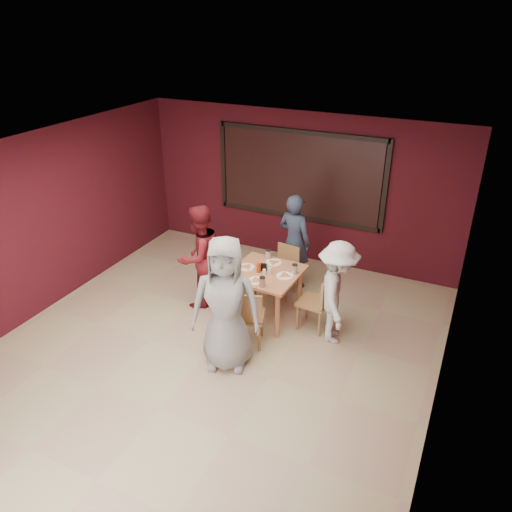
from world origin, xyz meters
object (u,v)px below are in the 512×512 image
at_px(chair_left, 225,276).
at_px(diner_front, 226,304).
at_px(diner_right, 337,293).
at_px(chair_front, 247,315).
at_px(diner_back, 294,241).
at_px(dining_table, 265,277).
at_px(chair_right, 319,300).
at_px(diner_left, 199,256).
at_px(chair_back, 285,267).

distance_m(chair_left, diner_front, 1.54).
bearing_deg(diner_right, chair_front, 105.80).
bearing_deg(diner_right, diner_back, 24.73).
relative_size(dining_table, diner_back, 0.63).
height_order(dining_table, chair_right, dining_table).
bearing_deg(diner_right, diner_left, 71.46).
bearing_deg(dining_table, diner_left, -176.31).
relative_size(chair_back, chair_right, 0.94).
height_order(dining_table, diner_left, diner_left).
xyz_separation_m(chair_front, chair_back, (-0.09, 1.62, -0.04)).
bearing_deg(chair_left, chair_back, 47.45).
bearing_deg(chair_front, diner_back, 91.83).
relative_size(dining_table, diner_left, 0.62).
bearing_deg(diner_back, chair_right, 140.35).
xyz_separation_m(dining_table, chair_left, (-0.72, 0.03, -0.16)).
xyz_separation_m(chair_left, diner_right, (1.87, -0.12, 0.24)).
bearing_deg(diner_back, chair_back, 97.54).
xyz_separation_m(chair_front, chair_left, (-0.81, 0.84, 0.02)).
height_order(dining_table, diner_back, diner_back).
height_order(diner_left, diner_right, diner_left).
bearing_deg(diner_left, chair_back, 144.16).
relative_size(dining_table, chair_left, 1.11).
height_order(chair_back, diner_left, diner_left).
bearing_deg(diner_back, dining_table, 101.63).
distance_m(chair_back, diner_back, 0.48).
bearing_deg(diner_right, chair_back, 34.03).
distance_m(chair_front, diner_right, 1.31).
relative_size(chair_front, chair_right, 1.02).
xyz_separation_m(dining_table, diner_back, (0.03, 1.13, 0.14)).
relative_size(diner_back, diner_right, 1.08).
bearing_deg(diner_back, diner_right, 145.91).
xyz_separation_m(chair_left, chair_right, (1.57, 0.01, -0.03)).
height_order(chair_right, diner_right, diner_right).
bearing_deg(chair_back, dining_table, -89.93).
bearing_deg(diner_front, chair_back, 72.05).
xyz_separation_m(diner_front, diner_left, (-1.13, 1.19, -0.10)).
xyz_separation_m(diner_front, diner_right, (1.15, 1.17, -0.17)).
relative_size(chair_right, diner_left, 0.53).
distance_m(chair_front, chair_left, 1.16).
bearing_deg(dining_table, diner_right, -4.57).
relative_size(diner_front, diner_left, 1.11).
height_order(chair_right, diner_left, diner_left).
height_order(chair_right, diner_front, diner_front).
height_order(dining_table, diner_front, diner_front).
relative_size(chair_front, chair_back, 1.09).
distance_m(dining_table, diner_right, 1.16).
relative_size(dining_table, diner_front, 0.56).
distance_m(diner_left, diner_right, 2.27).
bearing_deg(diner_left, diner_right, 105.27).
height_order(chair_front, diner_left, diner_left).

